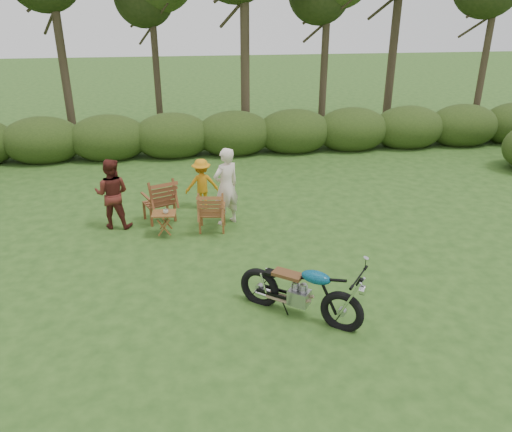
{
  "coord_description": "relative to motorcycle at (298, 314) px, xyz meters",
  "views": [
    {
      "loc": [
        -1.55,
        -6.96,
        4.69
      ],
      "look_at": [
        -0.32,
        1.64,
        0.9
      ],
      "focal_mm": 35.0,
      "sensor_mm": 36.0,
      "label": 1
    }
  ],
  "objects": [
    {
      "name": "lawn_chair_right",
      "position": [
        -1.18,
        3.45,
        0.0
      ],
      "size": [
        0.72,
        0.72,
        0.93
      ],
      "primitive_type": null,
      "rotation": [
        0.0,
        0.0,
        3.01
      ],
      "color": "brown",
      "rests_on": "ground"
    },
    {
      "name": "ground",
      "position": [
        -0.09,
        0.36,
        0.0
      ],
      "size": [
        80.0,
        80.0,
        0.0
      ],
      "primitive_type": "plane",
      "color": "#244517",
      "rests_on": "ground"
    },
    {
      "name": "adult_b",
      "position": [
        -3.32,
        3.91,
        0.0
      ],
      "size": [
        0.85,
        0.72,
        1.57
      ],
      "primitive_type": "imported",
      "rotation": [
        0.0,
        0.0,
        2.97
      ],
      "color": "#541E18",
      "rests_on": "ground"
    },
    {
      "name": "motorcycle",
      "position": [
        0.0,
        0.0,
        0.0
      ],
      "size": [
        2.07,
        1.84,
        1.15
      ],
      "primitive_type": null,
      "rotation": [
        0.0,
        0.0,
        -0.65
      ],
      "color": "#0C7BA8",
      "rests_on": "ground"
    },
    {
      "name": "adult_a",
      "position": [
        -0.83,
        3.75,
        0.0
      ],
      "size": [
        0.77,
        0.69,
        1.76
      ],
      "primitive_type": "imported",
      "rotation": [
        0.0,
        0.0,
        3.68
      ],
      "color": "beige",
      "rests_on": "ground"
    },
    {
      "name": "lawn_chair_left",
      "position": [
        -2.35,
        4.13,
        0.0
      ],
      "size": [
        0.93,
        0.93,
        1.03
      ],
      "primitive_type": null,
      "rotation": [
        0.0,
        0.0,
        3.54
      ],
      "color": "brown",
      "rests_on": "ground"
    },
    {
      "name": "child",
      "position": [
        -1.34,
        4.74,
        0.0
      ],
      "size": [
        0.85,
        0.55,
        1.23
      ],
      "primitive_type": "imported",
      "rotation": [
        0.0,
        0.0,
        3.26
      ],
      "color": "orange",
      "rests_on": "ground"
    },
    {
      "name": "cup",
      "position": [
        -2.16,
        3.24,
        0.57
      ],
      "size": [
        0.14,
        0.14,
        0.09
      ],
      "primitive_type": "imported",
      "rotation": [
        0.0,
        0.0,
        0.24
      ],
      "color": "#C0B89E",
      "rests_on": "side_table"
    },
    {
      "name": "side_table",
      "position": [
        -2.2,
        3.29,
        0.27
      ],
      "size": [
        0.54,
        0.47,
        0.53
      ],
      "primitive_type": null,
      "rotation": [
        0.0,
        0.0,
        -0.07
      ],
      "color": "brown",
      "rests_on": "ground"
    },
    {
      "name": "tree_line",
      "position": [
        0.41,
        10.1,
        3.81
      ],
      "size": [
        22.52,
        11.62,
        8.14
      ],
      "color": "#392D1F",
      "rests_on": "ground"
    }
  ]
}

